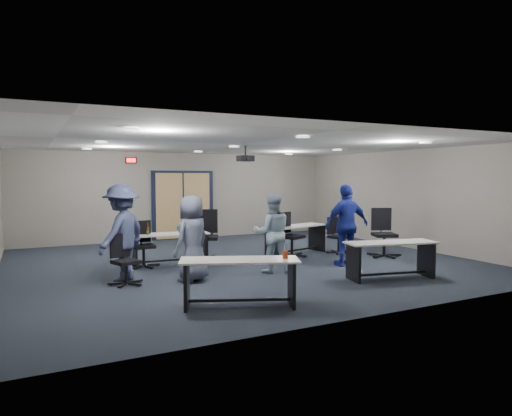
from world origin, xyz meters
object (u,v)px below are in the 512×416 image
chair_back_c (292,235)px  chair_loose_right (384,233)px  table_front_left (240,274)px  table_back_left (169,243)px  person_back (122,233)px  chair_back_a (143,244)px  table_front_right (391,253)px  table_back_right (296,235)px  person_plaid (192,238)px  chair_back_d (339,235)px  chair_back_b (207,235)px  person_navy (347,225)px  chair_loose_left (126,260)px  person_lightblue (272,233)px

chair_back_c → chair_loose_right: bearing=-49.1°
chair_loose_right → table_front_left: bearing=-131.9°
table_back_left → person_back: person_back is taller
chair_back_a → table_front_right: bearing=-39.3°
table_back_right → person_plaid: (-3.34, -1.72, 0.32)m
chair_back_a → table_back_right: bearing=-0.7°
chair_back_c → chair_back_d: chair_back_c is taller
chair_back_b → person_plaid: (-0.98, -1.86, 0.22)m
chair_back_c → person_navy: bearing=-93.5°
table_back_right → chair_loose_left: chair_loose_left is taller
table_front_left → table_back_right: bearing=70.9°
chair_back_a → person_plaid: (0.52, -1.75, 0.31)m
person_lightblue → chair_back_a: bearing=-18.6°
table_front_left → table_front_right: size_ratio=1.02×
chair_back_d → person_navy: bearing=-132.0°
table_back_left → table_back_right: size_ratio=0.94×
table_back_left → person_plaid: size_ratio=1.08×
chair_loose_left → person_plaid: person_plaid is taller
chair_loose_right → person_back: bearing=-159.3°
chair_back_a → person_back: 1.33m
table_front_left → table_back_right: table_front_left is taller
chair_loose_right → person_plaid: 5.06m
person_lightblue → person_back: bearing=6.6°
chair_loose_left → chair_back_b: bearing=16.7°
chair_back_d → person_navy: size_ratio=0.52×
person_plaid → table_back_left: bearing=-121.2°
person_back → table_front_right: bearing=111.5°
table_back_right → chair_back_d: chair_back_d is taller
table_front_left → chair_loose_left: (-1.28, 2.18, -0.03)m
table_front_right → chair_back_a: bearing=153.4°
table_front_right → person_lightblue: 2.37m
chair_loose_left → person_navy: (4.70, -0.35, 0.44)m
table_front_right → person_plaid: size_ratio=1.14×
chair_back_a → chair_back_d: 4.88m
table_front_right → chair_back_b: chair_back_b is taller
chair_back_c → person_plaid: bearing=-177.4°
chair_back_c → person_navy: (0.50, -1.48, 0.36)m
chair_back_a → chair_loose_right: size_ratio=0.84×
person_navy → chair_back_b: bearing=-31.7°
person_lightblue → person_navy: person_navy is taller
table_back_right → person_lightblue: bearing=-148.3°
table_back_left → chair_loose_left: 1.98m
table_front_left → table_back_left: 3.71m
chair_loose_left → chair_loose_right: 6.22m
chair_back_c → chair_loose_left: size_ratio=1.17×
chair_back_d → person_lightblue: person_lightblue is taller
table_front_right → chair_back_d: 2.91m
chair_back_d → person_back: bearing=175.3°
table_front_right → chair_back_b: (-2.51, 3.36, 0.11)m
chair_back_a → person_plaid: size_ratio=0.62×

